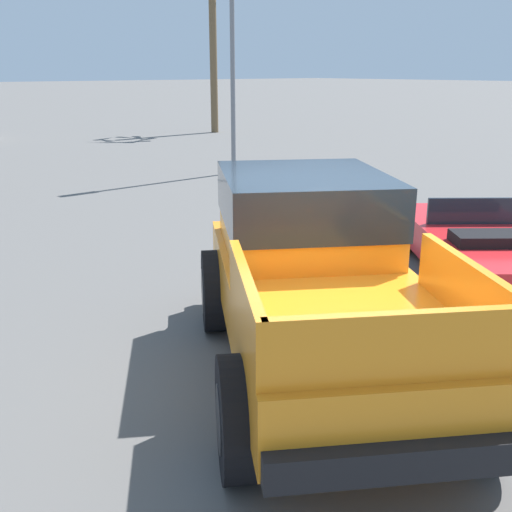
# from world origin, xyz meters

# --- Properties ---
(ground_plane) EXTENTS (320.00, 320.00, 0.00)m
(ground_plane) POSITION_xyz_m (0.00, 0.00, 0.00)
(ground_plane) COLOR #5B5956
(orange_pickup_truck) EXTENTS (4.08, 5.01, 1.99)m
(orange_pickup_truck) POSITION_xyz_m (-0.11, 0.06, 1.13)
(orange_pickup_truck) COLOR orange
(orange_pickup_truck) RESTS_ON ground_plane
(red_convertible_car) EXTENTS (3.96, 4.30, 1.11)m
(red_convertible_car) POSITION_xyz_m (4.06, 0.50, 0.43)
(red_convertible_car) COLOR red
(red_convertible_car) RESTS_ON ground_plane
(street_lamp_post) EXTENTS (0.90, 0.24, 7.87)m
(street_lamp_post) POSITION_xyz_m (6.88, 10.51, 4.72)
(street_lamp_post) COLOR slate
(street_lamp_post) RESTS_ON ground_plane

